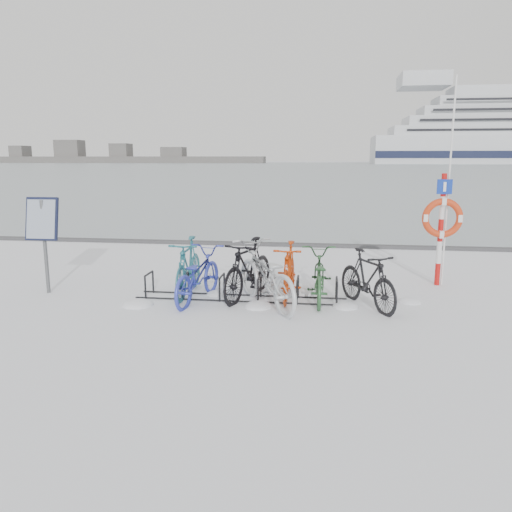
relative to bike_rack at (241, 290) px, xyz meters
The scene contains 15 objects.
ground 0.18m from the bike_rack, ahead, with size 900.00×900.00×0.00m, color white.
ice_sheet 155.00m from the bike_rack, 90.00° to the left, with size 400.00×298.00×0.02m, color #A4B0B9.
quay_edge 5.90m from the bike_rack, 90.00° to the left, with size 400.00×0.25×0.10m, color #3F3F42.
bike_rack is the anchor object (origin of this frame).
info_board 4.05m from the bike_rack, behind, with size 0.64×0.25×1.90m.
lifebuoy_station 4.42m from the bike_rack, 21.60° to the left, with size 0.82×0.23×4.24m.
shoreline 287.22m from the bike_rack, 115.14° to the left, with size 180.00×12.00×9.50m.
bike_0 1.19m from the bike_rack, 165.74° to the left, with size 0.54×1.90×1.14m, color #246571.
bike_1 0.88m from the bike_rack, behind, with size 0.68×1.95×1.02m, color #2E39AC.
bike_2 0.46m from the bike_rack, 54.07° to the left, with size 0.55×1.95×1.17m, color black.
bike_3 0.74m from the bike_rack, 33.51° to the right, with size 0.78×2.25×1.18m, color #BABEC2.
bike_4 1.01m from the bike_rack, 17.62° to the left, with size 0.51×1.81×1.09m, color #BD360B.
bike_5 1.50m from the bike_rack, ahead, with size 0.65×1.88×0.99m, color #27552D.
bike_6 2.37m from the bike_rack, ahead, with size 0.50×1.77×1.07m, color black.
snow_drifts 0.48m from the bike_rack, ahead, with size 5.45×1.87×0.20m.
Camera 1 is at (1.51, -9.03, 2.64)m, focal length 35.00 mm.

